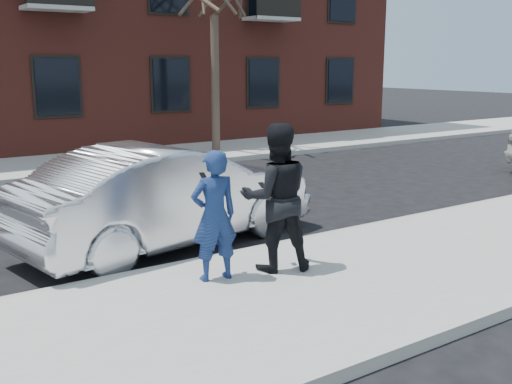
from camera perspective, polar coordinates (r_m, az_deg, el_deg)
ground at (r=8.22m, az=7.68°, el=-8.56°), size 100.00×100.00×0.00m
near_sidewalk at (r=8.02m, az=8.89°, el=-8.56°), size 50.00×3.50×0.15m
near_curb at (r=9.34m, az=1.38°, el=-5.40°), size 50.00×0.10×0.15m
far_sidewalk at (r=17.96m, az=-16.76°, el=2.60°), size 50.00×3.50×0.15m
far_curb at (r=16.27m, az=-14.86°, el=1.76°), size 50.00×0.10×0.15m
silver_sedan at (r=9.67m, az=-8.37°, el=-0.32°), size 5.25×2.67×1.65m
man_hoodie at (r=7.63m, az=-4.01°, el=-2.27°), size 0.66×0.53×1.69m
man_peacoat at (r=7.97m, az=1.92°, el=-0.53°), size 1.18×1.06×1.99m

